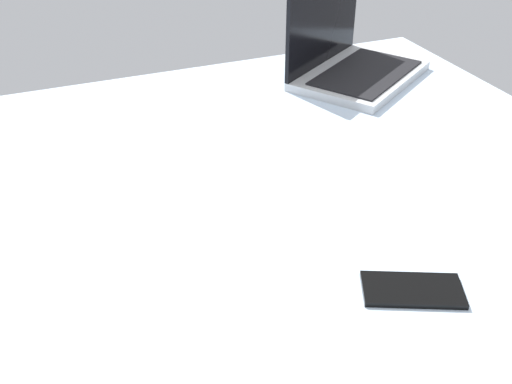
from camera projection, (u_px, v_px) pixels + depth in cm
name	position (u px, v px, depth cm)	size (l,w,h in cm)	color
bed_mattress	(168.00, 291.00, 99.16)	(180.00, 140.00, 18.00)	silver
laptop	(350.00, 60.00, 149.45)	(40.21, 37.32, 23.00)	#B7BABC
cell_phone	(412.00, 290.00, 85.56)	(6.80, 14.00, 0.80)	black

